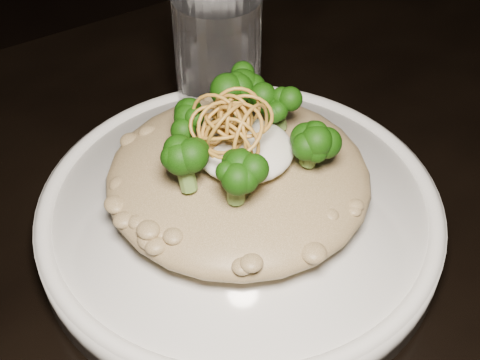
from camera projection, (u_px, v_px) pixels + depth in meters
The scene contains 7 objects.
table at pixel (277, 325), 0.56m from camera, with size 1.10×0.80×0.75m.
plate at pixel (240, 217), 0.51m from camera, with size 0.30×0.30×0.03m, color white.
risotto at pixel (238, 177), 0.49m from camera, with size 0.20×0.20×0.04m, color brown.
broccoli at pixel (242, 125), 0.46m from camera, with size 0.15×0.15×0.05m, color black, non-canonical shape.
cheese at pixel (245, 150), 0.47m from camera, with size 0.07×0.07×0.02m, color white.
shallots at pixel (232, 118), 0.45m from camera, with size 0.06×0.06×0.04m, color olive, non-canonical shape.
drinking_glass at pixel (218, 65), 0.58m from camera, with size 0.07×0.07×0.13m, color white.
Camera 1 is at (-0.20, -0.26, 1.14)m, focal length 50.00 mm.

